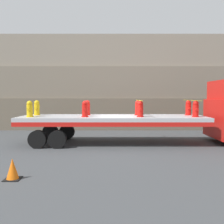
{
  "coord_description": "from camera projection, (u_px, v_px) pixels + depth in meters",
  "views": [
    {
      "loc": [
        -0.03,
        -12.24,
        2.34
      ],
      "look_at": [
        -0.06,
        0.0,
        1.56
      ],
      "focal_mm": 40.0,
      "sensor_mm": 36.0,
      "label": 1
    }
  ],
  "objects": [
    {
      "name": "fire_hydrant_red_far_3",
      "position": [
        189.0,
        108.0,
        12.8
      ],
      "size": [
        0.35,
        0.56,
        0.77
      ],
      "color": "red",
      "rests_on": "flatbed_trailer"
    },
    {
      "name": "fire_hydrant_red_near_3",
      "position": [
        196.0,
        109.0,
        11.69
      ],
      "size": [
        0.35,
        0.56,
        0.77
      ],
      "color": "red",
      "rests_on": "flatbed_trailer"
    },
    {
      "name": "flatbed_trailer",
      "position": [
        104.0,
        121.0,
        12.3
      ],
      "size": [
        9.0,
        2.64,
        1.36
      ],
      "color": "#B2B2B7",
      "rests_on": "ground_plane"
    },
    {
      "name": "fire_hydrant_red_near_1",
      "position": [
        86.0,
        109.0,
        11.7
      ],
      "size": [
        0.35,
        0.56,
        0.77
      ],
      "color": "red",
      "rests_on": "flatbed_trailer"
    },
    {
      "name": "traffic_cone",
      "position": [
        13.0,
        169.0,
        7.0
      ],
      "size": [
        0.44,
        0.44,
        0.6
      ],
      "color": "black",
      "rests_on": "ground_plane"
    },
    {
      "name": "fire_hydrant_red_far_2",
      "position": [
        139.0,
        108.0,
        12.81
      ],
      "size": [
        0.35,
        0.56,
        0.77
      ],
      "color": "red",
      "rests_on": "flatbed_trailer"
    },
    {
      "name": "rock_cliff",
      "position": [
        113.0,
        83.0,
        18.46
      ],
      "size": [
        60.0,
        3.3,
        6.57
      ],
      "color": "#665B4C",
      "rests_on": "ground_plane"
    },
    {
      "name": "ground_plane",
      "position": [
        113.0,
        143.0,
        12.37
      ],
      "size": [
        120.0,
        120.0,
        0.0
      ],
      "primitive_type": "plane",
      "color": "#3F4244"
    },
    {
      "name": "fire_hydrant_yellow_far_0",
      "position": [
        38.0,
        108.0,
        12.83
      ],
      "size": [
        0.35,
        0.56,
        0.77
      ],
      "color": "gold",
      "rests_on": "flatbed_trailer"
    },
    {
      "name": "fire_hydrant_red_near_2",
      "position": [
        141.0,
        109.0,
        11.69
      ],
      "size": [
        0.35,
        0.56,
        0.77
      ],
      "color": "red",
      "rests_on": "flatbed_trailer"
    },
    {
      "name": "cargo_strap_rear",
      "position": [
        140.0,
        100.0,
        12.23
      ],
      "size": [
        0.05,
        2.74,
        0.01
      ],
      "color": "yellow",
      "rests_on": "fire_hydrant_red_near_2"
    },
    {
      "name": "cargo_strap_middle",
      "position": [
        193.0,
        100.0,
        12.22
      ],
      "size": [
        0.05,
        2.74,
        0.01
      ],
      "color": "yellow",
      "rests_on": "fire_hydrant_red_near_3"
    },
    {
      "name": "fire_hydrant_red_far_1",
      "position": [
        88.0,
        108.0,
        12.82
      ],
      "size": [
        0.35,
        0.56,
        0.77
      ],
      "color": "red",
      "rests_on": "flatbed_trailer"
    },
    {
      "name": "fire_hydrant_yellow_near_0",
      "position": [
        30.0,
        109.0,
        11.71
      ],
      "size": [
        0.35,
        0.56,
        0.77
      ],
      "color": "gold",
      "rests_on": "flatbed_trailer"
    }
  ]
}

